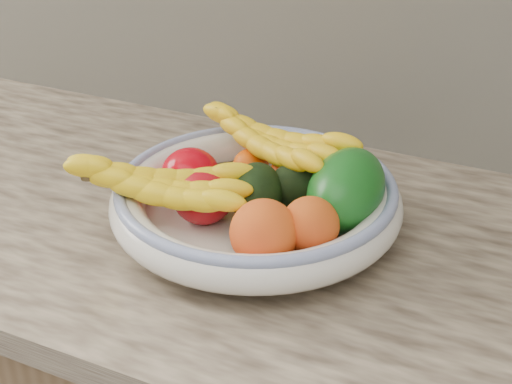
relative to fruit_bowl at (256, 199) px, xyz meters
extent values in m
cube|color=tan|center=(0.00, 0.02, -0.07)|extent=(2.44, 0.66, 0.04)
cylinder|color=silver|center=(0.00, 0.00, -0.04)|extent=(0.13, 0.13, 0.02)
cylinder|color=silver|center=(0.00, 0.00, -0.03)|extent=(0.32, 0.32, 0.01)
torus|color=silver|center=(0.00, 0.00, 0.00)|extent=(0.39, 0.39, 0.05)
torus|color=#354C97|center=(0.00, 0.00, 0.02)|extent=(0.37, 0.37, 0.02)
ellipsoid|color=#E75504|center=(-0.04, 0.08, 0.01)|extent=(0.06, 0.06, 0.05)
ellipsoid|color=#FA5805|center=(0.04, 0.10, 0.01)|extent=(0.07, 0.07, 0.05)
ellipsoid|color=#FF5205|center=(0.01, 0.08, 0.01)|extent=(0.06, 0.06, 0.05)
ellipsoid|color=#C7010F|center=(-0.10, 0.00, 0.01)|extent=(0.10, 0.10, 0.07)
ellipsoid|color=#B00B14|center=(-0.06, -0.04, 0.01)|extent=(0.10, 0.10, 0.07)
ellipsoid|color=black|center=(0.00, -0.01, 0.02)|extent=(0.10, 0.12, 0.07)
ellipsoid|color=black|center=(0.05, 0.04, 0.02)|extent=(0.11, 0.11, 0.07)
ellipsoid|color=#0F5113|center=(0.12, 0.03, 0.03)|extent=(0.13, 0.15, 0.13)
ellipsoid|color=orange|center=(0.06, -0.10, 0.02)|extent=(0.09, 0.09, 0.08)
ellipsoid|color=orange|center=(0.10, -0.06, 0.02)|extent=(0.09, 0.09, 0.07)
camera|label=1|loc=(0.35, -0.75, 0.47)|focal=50.00mm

